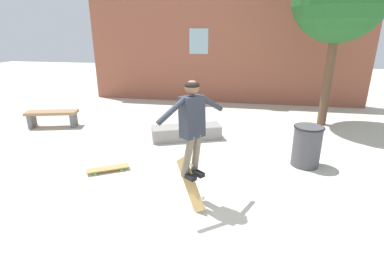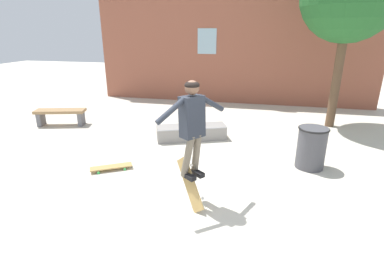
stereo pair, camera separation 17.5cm
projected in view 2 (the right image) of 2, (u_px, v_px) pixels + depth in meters
ground_plane at (176, 207)px, 4.76m from camera, size 40.00×40.00×0.00m
building_backdrop at (232, 44)px, 11.01m from camera, size 10.81×0.52×5.15m
park_bench at (61, 114)px, 8.72m from camera, size 1.47×0.79×0.47m
skate_ledge at (191, 132)px, 7.65m from camera, size 1.81×1.13×0.36m
trash_bin at (311, 147)px, 5.98m from camera, size 0.59×0.59×0.85m
skater at (192, 121)px, 4.42m from camera, size 0.84×1.03×1.51m
skateboard_flipping at (190, 184)px, 4.67m from camera, size 0.55×0.49×0.80m
skateboard_resting at (111, 167)px, 5.98m from camera, size 0.80×0.60×0.08m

